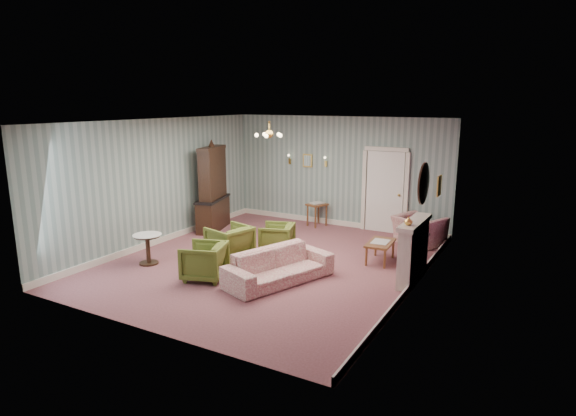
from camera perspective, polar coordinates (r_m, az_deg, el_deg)
The scene contains 27 objects.
floor at distance 10.10m, azimuth -2.11°, elevation -6.42°, with size 7.00×7.00×0.00m, color #8D5258.
ceiling at distance 9.55m, azimuth -2.25°, elevation 10.26°, with size 7.00×7.00×0.00m, color white.
wall_back at distance 12.80m, azimuth 5.99°, elevation 4.28°, with size 6.00×6.00×0.00m, color slate.
wall_front at distance 7.05m, azimuth -17.11°, elevation -3.12°, with size 6.00×6.00×0.00m, color slate.
wall_left at distance 11.55m, azimuth -15.04°, elevation 3.01°, with size 7.00×7.00×0.00m, color slate.
wall_right at distance 8.59m, azimuth 15.20°, elevation -0.22°, with size 7.00×7.00×0.00m, color slate.
wall_right_floral at distance 8.59m, azimuth 15.11°, elevation -0.21°, with size 7.00×7.00×0.00m, color #B45A7D.
door at distance 12.38m, azimuth 11.42°, elevation 2.08°, with size 1.12×0.12×2.16m, color white, non-canonical shape.
olive_chair_a at distance 9.19m, azimuth -9.92°, elevation -6.03°, with size 0.74×0.70×0.77m, color #596624.
olive_chair_b at distance 10.20m, azimuth -6.93°, elevation -3.91°, with size 0.79×0.74×0.81m, color #596624.
olive_chair_c at distance 10.62m, azimuth -1.33°, elevation -3.42°, with size 0.69×0.65×0.71m, color #596624.
sofa_chintz at distance 8.91m, azimuth -1.08°, elevation -6.25°, with size 2.10×0.61×0.82m, color #9F404F.
wingback_chair at distance 11.60m, azimuth 15.31°, elevation -2.03°, with size 1.03×0.67×0.90m, color #9F404F.
dresser at distance 12.50m, azimuth -8.97°, elevation 2.58°, with size 0.48×1.37×2.29m, color black, non-canonical shape.
fireplace at distance 9.22m, azimuth 14.66°, elevation -4.92°, with size 0.30×1.40×1.16m, color beige, non-canonical shape.
mantel_vase at distance 8.68m, azimuth 14.10°, elevation -1.50°, with size 0.15×0.15×0.15m, color gold.
oval_mirror at distance 8.91m, azimuth 15.73°, elevation 2.82°, with size 0.04×0.76×0.84m, color white, non-canonical shape.
framed_print at distance 10.25m, azimuth 17.49°, elevation 2.52°, with size 0.04×0.34×0.42m, color gold, non-canonical shape.
coffee_table at distance 10.22m, azimuth 10.86°, elevation -5.12°, with size 0.48×0.86×0.44m, color brown, non-canonical shape.
side_table_black at distance 10.61m, azimuth 15.33°, elevation -4.41°, with size 0.35×0.35×0.53m, color black, non-canonical shape.
pedestal_table at distance 10.30m, azimuth -16.27°, elevation -4.70°, with size 0.58×0.58×0.63m, color black, non-canonical shape.
nesting_table at distance 12.88m, azimuth 3.46°, elevation -0.69°, with size 0.40×0.51×0.66m, color brown, non-canonical shape.
gilt_mirror_back at distance 13.11m, azimuth 2.31°, elevation 5.64°, with size 0.28×0.06×0.36m, color gold, non-canonical shape.
sconce_left at distance 13.35m, azimuth 0.15°, elevation 5.78°, with size 0.16×0.12×0.30m, color gold, non-canonical shape.
sconce_right at distance 12.85m, azimuth 4.47°, elevation 5.47°, with size 0.16×0.12×0.30m, color gold, non-canonical shape.
chandelier at distance 9.57m, azimuth -2.24°, elevation 8.64°, with size 0.56×0.56×0.36m, color gold, non-canonical shape.
burgundy_cushion at distance 11.46m, azimuth 14.89°, elevation -2.02°, with size 0.38×0.10×0.38m, color maroon.
Camera 1 is at (4.96, -8.16, 3.30)m, focal length 29.97 mm.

